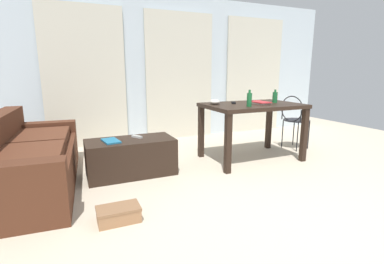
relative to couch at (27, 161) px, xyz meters
The scene contains 15 objects.
ground_plane 2.41m from the couch, 11.53° to the right, with size 8.20×8.20×0.00m, color beige.
wall_back 3.01m from the couch, 34.78° to the left, with size 6.30×0.10×2.50m, color silver.
curtains 2.93m from the couch, 33.36° to the left, with size 4.48×0.03×2.23m.
couch is the anchor object (origin of this frame).
coffee_table 1.09m from the couch, ahead, with size 1.02×0.50×0.43m.
craft_table 2.80m from the couch, ahead, with size 1.30×0.85×0.78m.
wire_chair 3.69m from the couch, ahead, with size 0.40×0.42×0.85m.
bottle_near 2.63m from the couch, ahead, with size 0.06×0.06×0.21m.
bottle_far 3.19m from the couch, ahead, with size 0.07×0.07×0.19m.
bowl 2.32m from the couch, ahead, with size 0.15×0.15×0.07m, color beige.
book_stack 2.90m from the couch, ahead, with size 0.18×0.29×0.03m.
tv_remote_on_table 2.60m from the couch, ahead, with size 0.05×0.14×0.02m, color black.
tv_remote_primary 1.19m from the couch, ahead, with size 0.04×0.15×0.03m, color #B7B7B2.
magazine 0.88m from the couch, ahead, with size 0.16×0.28×0.02m, color #1E668C.
shoebox 1.36m from the couch, 55.61° to the right, with size 0.35×0.21×0.13m.
Camera 1 is at (-1.90, -1.55, 1.23)m, focal length 26.72 mm.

